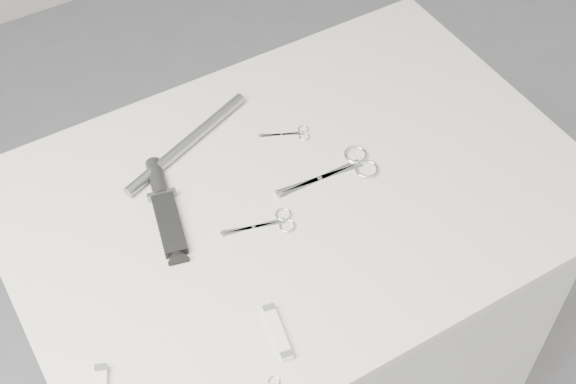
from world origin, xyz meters
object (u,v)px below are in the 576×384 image
plinth (296,330)px  metal_rail (187,143)px  embroidery_scissors_b (293,134)px  large_shears (347,168)px  pocket_knife_b (278,332)px  embroidery_scissors_a (272,223)px  sheathed_knife (164,203)px

plinth → metal_rail: (-0.12, 0.19, 0.48)m
embroidery_scissors_b → metal_rail: size_ratio=0.30×
plinth → large_shears: bearing=0.2°
embroidery_scissors_b → plinth: bearing=-92.1°
plinth → pocket_knife_b: pocket_knife_b is taller
plinth → embroidery_scissors_b: 0.49m
embroidery_scissors_a → large_shears: bearing=28.2°
plinth → embroidery_scissors_b: size_ratio=9.83×
embroidery_scissors_a → plinth: bearing=43.4°
pocket_knife_b → metal_rail: bearing=4.3°
plinth → metal_rail: 0.53m
metal_rail → pocket_knife_b: bearing=-97.4°
plinth → metal_rail: metal_rail is taller
embroidery_scissors_a → sheathed_knife: 0.19m
pocket_knife_b → metal_rail: 0.42m
large_shears → metal_rail: size_ratio=0.63×
large_shears → embroidery_scissors_a: bearing=-163.4°
embroidery_scissors_a → metal_rail: bearing=116.0°
embroidery_scissors_b → pocket_knife_b: pocket_knife_b is taller
large_shears → embroidery_scissors_a: 0.18m
embroidery_scissors_b → sheathed_knife: (-0.28, -0.03, 0.01)m
sheathed_knife → pocket_knife_b: 0.32m
sheathed_knife → embroidery_scissors_b: bearing=-69.1°
pocket_knife_b → embroidery_scissors_a: bearing=-15.8°
embroidery_scissors_b → metal_rail: 0.19m
embroidery_scissors_a → pocket_knife_b: (-0.10, -0.19, 0.00)m
embroidery_scissors_a → embroidery_scissors_b: (0.14, 0.16, -0.00)m
sheathed_knife → embroidery_scissors_a: bearing=-118.8°
sheathed_knife → pocket_knife_b: sheathed_knife is taller
plinth → sheathed_knife: 0.53m
large_shears → embroidery_scissors_a: size_ratio=1.52×
embroidery_scissors_b → sheathed_knife: sheathed_knife is taller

